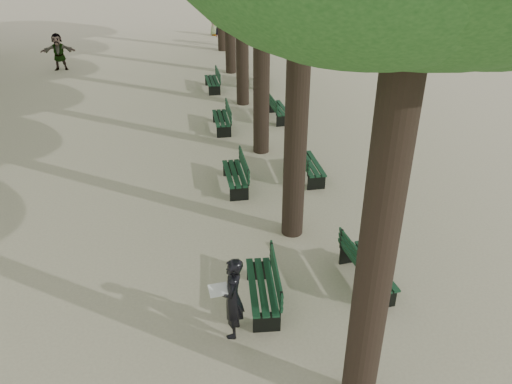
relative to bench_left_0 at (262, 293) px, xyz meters
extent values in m
plane|color=#B4AB88|center=(-0.37, -0.51, -0.27)|extent=(120.00, 120.00, 0.00)
cylinder|color=#33261C|center=(1.13, -2.51, 3.48)|extent=(0.52, 0.52, 7.50)
cylinder|color=#33261C|center=(1.13, 2.49, 3.48)|extent=(0.52, 0.52, 7.50)
cylinder|color=#33261C|center=(1.13, 7.49, 3.48)|extent=(0.52, 0.52, 7.50)
cylinder|color=#33261C|center=(1.13, 12.49, 3.48)|extent=(0.52, 0.52, 7.50)
cube|color=black|center=(-0.02, 0.00, -0.05)|extent=(0.62, 1.83, 0.45)
cube|color=black|center=(-0.02, 0.00, 0.18)|extent=(0.64, 1.83, 0.04)
cube|color=black|center=(0.26, -0.02, 0.45)|extent=(0.14, 1.80, 0.40)
cube|color=black|center=(-0.02, 5.04, -0.05)|extent=(0.57, 1.81, 0.45)
cube|color=black|center=(-0.02, 5.04, 0.18)|extent=(0.59, 1.81, 0.04)
cube|color=black|center=(0.26, 5.05, 0.45)|extent=(0.09, 1.80, 0.40)
cube|color=black|center=(-0.02, 9.65, -0.05)|extent=(0.55, 1.81, 0.45)
cube|color=black|center=(-0.02, 9.65, 0.18)|extent=(0.57, 1.81, 0.04)
cube|color=black|center=(0.26, 9.66, 0.45)|extent=(0.07, 1.80, 0.40)
cube|color=black|center=(-0.02, 14.59, -0.05)|extent=(0.60, 1.82, 0.45)
cube|color=black|center=(-0.02, 14.59, 0.18)|extent=(0.62, 1.82, 0.04)
cube|color=black|center=(0.26, 14.60, 0.45)|extent=(0.12, 1.80, 0.40)
cube|color=black|center=(2.28, 0.30, -0.05)|extent=(0.74, 1.85, 0.45)
cube|color=black|center=(2.28, 0.30, 0.18)|extent=(0.75, 1.85, 0.04)
cube|color=black|center=(2.01, 0.27, 0.45)|extent=(0.26, 1.79, 0.40)
cube|color=black|center=(2.28, 5.37, -0.05)|extent=(0.56, 1.81, 0.45)
cube|color=black|center=(2.28, 5.37, 0.18)|extent=(0.58, 1.81, 0.04)
cube|color=black|center=(2.00, 5.36, 0.45)|extent=(0.09, 1.80, 0.40)
cube|color=black|center=(2.28, 10.43, -0.05)|extent=(0.62, 1.83, 0.45)
cube|color=black|center=(2.28, 10.43, 0.18)|extent=(0.64, 1.83, 0.04)
cube|color=black|center=(2.00, 10.42, 0.45)|extent=(0.14, 1.80, 0.40)
cube|color=black|center=(2.28, 15.15, -0.05)|extent=(0.74, 1.85, 0.45)
cube|color=black|center=(2.28, 15.15, 0.18)|extent=(0.76, 1.85, 0.04)
cube|color=black|center=(2.01, 15.19, 0.45)|extent=(0.26, 1.79, 0.40)
imported|color=black|center=(-0.66, -0.72, 0.56)|extent=(0.49, 0.73, 1.66)
cube|color=white|center=(-0.91, -0.72, 0.78)|extent=(0.37, 0.29, 0.12)
imported|color=#262628|center=(0.97, 27.04, 0.55)|extent=(0.59, 0.86, 1.64)
imported|color=#262628|center=(1.27, 23.82, 0.69)|extent=(1.17, 1.13, 1.92)
imported|color=#262628|center=(-7.51, 19.30, 0.65)|extent=(1.72, 0.45, 1.83)
camera|label=1|loc=(-1.25, -7.66, 6.51)|focal=35.00mm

